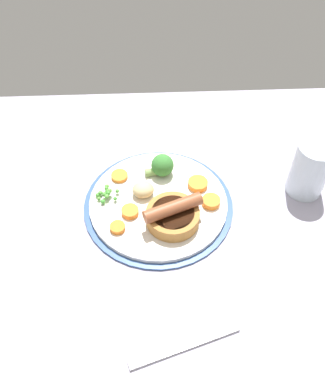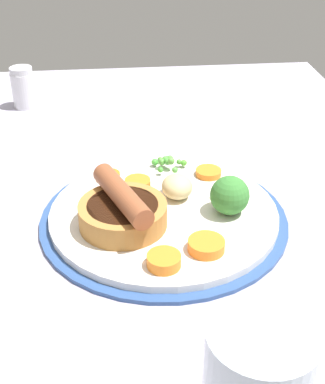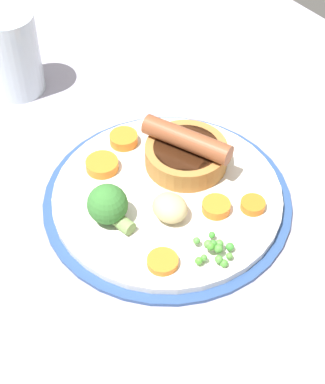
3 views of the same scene
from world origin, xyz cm
name	(u,v)px [view 1 (image 1 of 3)]	position (x,y,z in cm)	size (l,w,h in cm)	color
dining_table	(156,226)	(0.00, 0.00, 1.50)	(110.00, 80.00, 3.00)	#9E99AD
dinner_plate	(158,204)	(-0.56, -3.64, 3.57)	(28.99, 28.99, 1.40)	#2D4C84
sausage_pudding	(173,215)	(-3.03, 1.17, 6.30)	(11.13, 9.88, 5.13)	#AD7538
pea_pile	(106,194)	(9.44, -5.23, 5.37)	(4.67, 4.69, 1.88)	#4FA132
broccoli_floret_near	(162,166)	(-1.55, -11.07, 6.59)	(5.89, 4.54, 4.54)	#387A33
potato_chunk_0	(143,190)	(2.31, -5.54, 5.79)	(3.73, 4.21, 2.77)	#CCB77F
carrot_slice_0	(118,228)	(7.11, 2.59, 4.88)	(2.81, 2.81, 0.96)	orange
carrot_slice_1	(198,184)	(-8.53, -7.28, 4.99)	(3.91, 3.91, 1.19)	orange
carrot_slice_4	(211,202)	(-10.62, -2.62, 5.03)	(3.50, 3.50, 1.27)	orange
carrot_slice_5	(119,176)	(7.05, -10.26, 4.80)	(3.33, 3.33, 0.79)	orange
carrot_slice_6	(130,212)	(4.85, -0.92, 4.97)	(3.22, 3.22, 1.14)	orange
fork	(185,345)	(-3.56, 24.07, 3.30)	(18.00, 1.60, 0.60)	silver
drinking_glass	(310,169)	(-29.89, -6.74, 8.81)	(7.19, 7.19, 11.61)	silver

